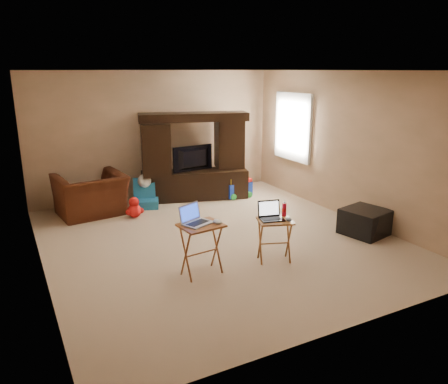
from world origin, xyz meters
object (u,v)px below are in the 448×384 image
television (195,159)px  mouse_right (289,219)px  laptop_right (272,211)px  tray_table_left (201,250)px  plush_toy (134,207)px  water_bottle (284,210)px  laptop_left (198,215)px  recliner (91,195)px  push_toy (237,186)px  entertainment_center (194,157)px  ottoman (365,222)px  tray_table_right (274,241)px  mouse_left (217,222)px  child_rocker (147,193)px

television → mouse_right: 3.31m
laptop_right → mouse_right: laptop_right is taller
tray_table_left → plush_toy: bearing=86.2°
water_bottle → tray_table_left: bearing=179.5°
television → laptop_left: (-1.31, -3.06, -0.03)m
television → mouse_right: bearing=80.7°
recliner → push_toy: bearing=169.4°
entertainment_center → ottoman: bearing=-47.1°
recliner → mouse_right: 3.79m
tray_table_right → entertainment_center: bearing=105.0°
push_toy → mouse_left: 3.52m
tray_table_right → laptop_left: (-1.07, 0.12, 0.49)m
ottoman → child_rocker: bearing=132.0°
push_toy → laptop_left: size_ratio=1.64×
recliner → child_rocker: size_ratio=2.08×
tray_table_left → water_bottle: size_ratio=3.69×
entertainment_center → push_toy: entertainment_center is taller
television → mouse_left: bearing=63.7°
mouse_left → water_bottle: water_bottle is taller
child_rocker → tray_table_right: (0.79, -3.10, 0.02)m
child_rocker → plush_toy: 0.60m
child_rocker → plush_toy: bearing=-110.1°
recliner → child_rocker: recliner is taller
push_toy → ottoman: push_toy is taller
plush_toy → laptop_right: 2.90m
mouse_left → mouse_right: (0.98, -0.14, -0.08)m
laptop_right → entertainment_center: bearing=97.8°
plush_toy → mouse_left: 2.69m
entertainment_center → child_rocker: 1.19m
child_rocker → tray_table_left: (-0.25, -3.01, 0.06)m
child_rocker → push_toy: size_ratio=0.95×
television → push_toy: size_ratio=1.51×
entertainment_center → tray_table_right: bearing=-79.0°
ottoman → laptop_left: 2.96m
television → laptop_right: television is taller
ottoman → tray_table_right: (-1.84, -0.19, 0.09)m
laptop_left → mouse_right: (1.20, -0.24, -0.17)m
water_bottle → mouse_left: bearing=-176.8°
recliner → tray_table_left: size_ratio=1.70×
plush_toy → laptop_left: bearing=-87.7°
recliner → ottoman: bearing=134.2°
entertainment_center → television: size_ratio=2.41×
recliner → tray_table_left: (0.77, -3.04, -0.04)m
child_rocker → water_bottle: bearing=-52.2°
ottoman → tray_table_left: size_ratio=0.94×
child_rocker → water_bottle: 3.20m
entertainment_center → mouse_right: entertainment_center is taller
child_rocker → laptop_right: (0.75, -3.08, 0.43)m
push_toy → mouse_right: mouse_right is taller
recliner → television: bearing=174.7°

